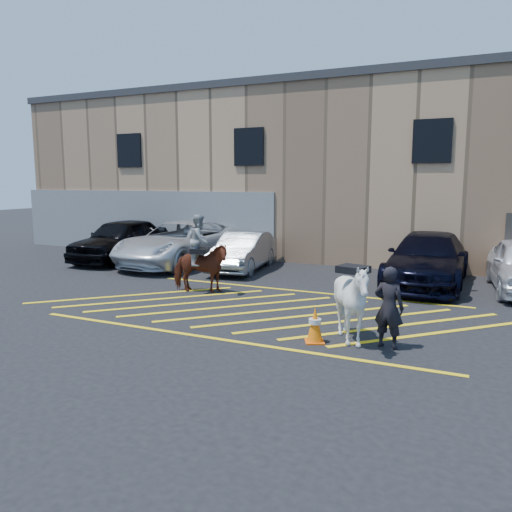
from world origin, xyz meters
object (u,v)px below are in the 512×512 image
at_px(car_white_pickup, 182,243).
at_px(traffic_cone, 315,325).
at_px(car_black_suv, 121,240).
at_px(car_blue_suv, 428,259).
at_px(mounted_bay, 200,261).
at_px(car_silver_sedan, 243,251).
at_px(handler, 389,307).
at_px(saddled_white, 352,302).

relative_size(car_white_pickup, traffic_cone, 8.35).
xyz_separation_m(car_black_suv, car_blue_suv, (11.93, 0.19, -0.06)).
distance_m(car_black_suv, mounted_bay, 7.10).
bearing_deg(car_black_suv, car_silver_sedan, -2.52).
bearing_deg(handler, mounted_bay, -13.55).
relative_size(car_silver_sedan, saddled_white, 2.28).
bearing_deg(saddled_white, car_black_suv, 149.86).
xyz_separation_m(car_white_pickup, car_blue_suv, (9.15, -0.00, -0.04)).
bearing_deg(mounted_bay, handler, -24.61).
bearing_deg(car_blue_suv, mounted_bay, -145.69).
bearing_deg(handler, saddled_white, 13.44).
relative_size(car_black_suv, mounted_bay, 2.21).
relative_size(mounted_bay, traffic_cone, 3.14).
height_order(saddled_white, traffic_cone, saddled_white).
distance_m(car_silver_sedan, mounted_bay, 3.90).
relative_size(car_blue_suv, saddled_white, 3.03).
bearing_deg(car_silver_sedan, car_black_suv, 173.23).
bearing_deg(handler, car_blue_suv, -79.17).
bearing_deg(car_white_pickup, traffic_cone, -38.13).
relative_size(car_white_pickup, handler, 3.76).
bearing_deg(car_silver_sedan, traffic_cone, -61.54).
xyz_separation_m(car_black_suv, traffic_cone, (10.50, -6.75, -0.50)).
distance_m(car_blue_suv, mounted_bay, 7.12).
distance_m(car_black_suv, car_silver_sedan, 5.51).
xyz_separation_m(handler, mounted_bay, (-5.89, 2.70, 0.12)).
xyz_separation_m(handler, saddled_white, (-0.71, -0.03, 0.05)).
distance_m(car_white_pickup, traffic_cone, 10.40).
bearing_deg(car_blue_suv, handler, -89.73).
xyz_separation_m(car_black_suv, mounted_bay, (6.01, -3.77, 0.06)).
bearing_deg(car_white_pickup, mounted_bay, -46.98).
relative_size(car_blue_suv, mounted_bay, 2.42).
distance_m(car_black_suv, car_white_pickup, 2.79).
relative_size(car_black_suv, car_blue_suv, 0.91).
relative_size(car_blue_suv, handler, 3.43).
relative_size(car_white_pickup, car_blue_suv, 1.10).
distance_m(car_silver_sedan, traffic_cone, 8.48).
bearing_deg(handler, traffic_cone, 22.56).
height_order(car_silver_sedan, handler, handler).
xyz_separation_m(car_white_pickup, traffic_cone, (7.72, -6.95, -0.48)).
bearing_deg(mounted_bay, car_blue_suv, 33.81).
bearing_deg(car_white_pickup, car_silver_sedan, 1.55).
bearing_deg(car_blue_suv, car_white_pickup, -179.53).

